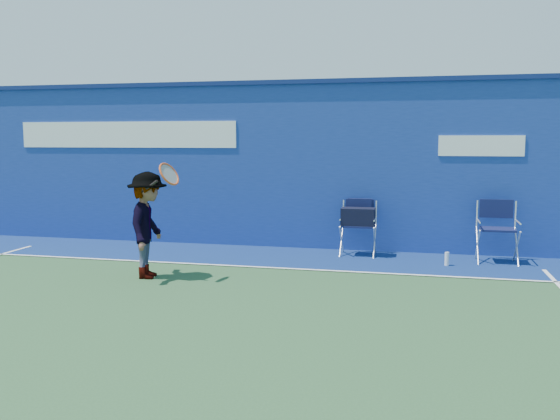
% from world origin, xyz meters
% --- Properties ---
extents(ground, '(80.00, 80.00, 0.00)m').
position_xyz_m(ground, '(0.00, 0.00, 0.00)').
color(ground, '#284B29').
rests_on(ground, ground).
extents(stadium_wall, '(24.00, 0.50, 3.08)m').
position_xyz_m(stadium_wall, '(-0.00, 5.20, 1.55)').
color(stadium_wall, navy).
rests_on(stadium_wall, ground).
extents(out_of_bounds_strip, '(24.00, 1.80, 0.01)m').
position_xyz_m(out_of_bounds_strip, '(0.00, 4.10, 0.00)').
color(out_of_bounds_strip, navy).
rests_on(out_of_bounds_strip, ground).
extents(court_lines, '(24.00, 12.00, 0.01)m').
position_xyz_m(court_lines, '(0.00, 0.60, 0.01)').
color(court_lines, white).
rests_on(court_lines, out_of_bounds_strip).
extents(directors_chair_left, '(0.57, 0.53, 0.97)m').
position_xyz_m(directors_chair_left, '(1.58, 4.57, 0.41)').
color(directors_chair_left, silver).
rests_on(directors_chair_left, ground).
extents(directors_chair_right, '(0.61, 0.54, 1.02)m').
position_xyz_m(directors_chair_right, '(3.86, 4.47, 0.32)').
color(directors_chair_right, silver).
rests_on(directors_chair_right, ground).
extents(water_bottle, '(0.07, 0.07, 0.22)m').
position_xyz_m(water_bottle, '(3.05, 4.01, 0.11)').
color(water_bottle, white).
rests_on(water_bottle, ground).
extents(tennis_player, '(0.92, 1.09, 1.69)m').
position_xyz_m(tennis_player, '(-1.23, 2.21, 0.78)').
color(tennis_player, '#EA4738').
rests_on(tennis_player, ground).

